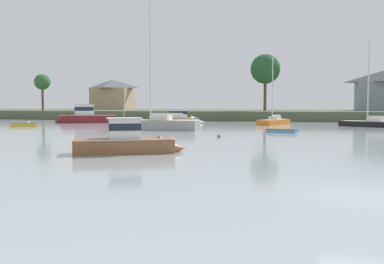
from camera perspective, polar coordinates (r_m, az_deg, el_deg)
ground_plane at (r=13.79m, az=22.99°, el=-8.20°), size 546.75×546.75×0.00m
far_shore_bank at (r=99.19m, az=14.72°, el=2.46°), size 246.04×52.35×1.76m
sailboat_orange at (r=61.85m, az=11.38°, el=1.24°), size 4.81×7.50×10.80m
sailboat_black at (r=58.67m, az=23.93°, el=0.90°), size 8.15×6.64×11.92m
cruiser_maroon at (r=69.14m, az=-15.10°, el=1.81°), size 10.09×6.73×5.45m
cruiser_wood at (r=24.22m, az=-8.21°, el=-1.85°), size 6.71×4.54×3.50m
dinghy_yellow at (r=58.83m, az=-22.48°, el=0.84°), size 3.47×3.02×0.59m
sailboat_grey at (r=47.03m, az=-4.89°, el=0.66°), size 9.69×3.00×15.27m
cruiser_cream at (r=63.59m, az=-1.69°, el=1.68°), size 8.63×4.53×4.60m
dinghy_skyblue at (r=43.42m, az=12.53°, el=0.10°), size 3.42×2.25×0.50m
mooring_buoy_white at (r=71.97m, az=-21.89°, el=1.26°), size 0.36×0.36×0.42m
mooring_buoy_green at (r=36.06m, az=3.79°, el=-0.64°), size 0.34×0.34×0.39m
shore_tree_far_right at (r=81.70m, az=10.22°, el=8.64°), size 5.77×5.77×11.10m
shore_tree_inland_c at (r=98.38m, az=-20.21°, el=6.53°), size 3.55×3.55×8.19m
cottage_eastern at (r=115.22m, az=-11.07°, el=5.23°), size 11.09×8.18×8.27m
cottage_behind_trees at (r=94.76m, az=25.33°, el=5.36°), size 11.87×6.91×8.47m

